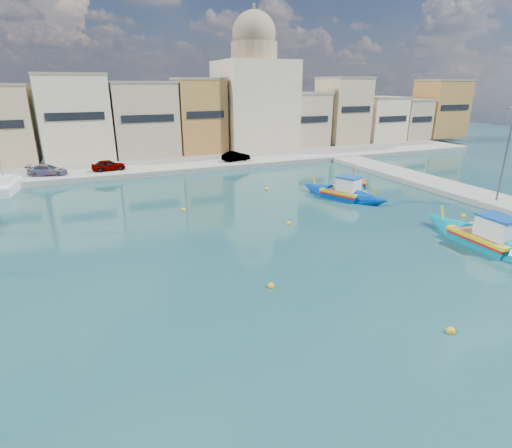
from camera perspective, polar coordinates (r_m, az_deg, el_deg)
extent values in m
plane|color=#174145|center=(22.50, 15.79, -6.74)|extent=(160.00, 160.00, 0.00)
cube|color=gray|center=(50.16, -7.38, 8.60)|extent=(80.00, 8.00, 0.60)
cube|color=tan|center=(55.54, -32.64, 11.70)|extent=(6.90, 6.32, 8.74)
cube|color=beige|center=(54.77, -24.29, 13.56)|extent=(7.88, 6.24, 9.89)
cube|color=gray|center=(54.62, -25.07, 18.84)|extent=(8.04, 6.37, 0.30)
cube|color=black|center=(51.57, -24.38, 13.83)|extent=(6.30, 0.10, 0.90)
cube|color=tan|center=(55.89, -15.69, 14.14)|extent=(7.88, 7.44, 8.99)
cube|color=gray|center=(55.70, -16.14, 18.88)|extent=(8.04, 7.59, 0.30)
cube|color=black|center=(52.13, -15.13, 14.34)|extent=(6.30, 0.10, 0.90)
cube|color=#BF813C|center=(56.66, -8.08, 14.94)|extent=(6.17, 6.13, 9.43)
cube|color=gray|center=(56.50, -8.33, 19.85)|extent=(6.29, 6.26, 0.30)
cube|color=black|center=(53.63, -7.20, 15.23)|extent=(4.93, 0.10, 0.90)
cube|color=tan|center=(59.93, -1.06, 13.74)|extent=(7.31, 7.69, 6.05)
cube|color=gray|center=(59.69, -1.08, 16.77)|extent=(7.46, 7.85, 0.30)
cube|color=black|center=(56.32, 0.46, 13.68)|extent=(5.85, 0.10, 0.90)
cube|color=tan|center=(63.08, 5.96, 14.55)|extent=(7.54, 7.30, 7.41)
cube|color=gray|center=(62.87, 6.09, 18.05)|extent=(7.69, 7.45, 0.30)
cube|color=black|center=(59.84, 7.72, 14.57)|extent=(6.03, 0.10, 0.90)
cube|color=tan|center=(67.00, 12.24, 15.47)|extent=(6.36, 6.97, 9.63)
cube|color=gray|center=(66.87, 12.56, 19.71)|extent=(6.48, 7.11, 0.30)
cube|color=black|center=(64.10, 14.12, 15.60)|extent=(5.09, 0.10, 0.90)
cube|color=beige|center=(71.36, 17.14, 14.09)|extent=(6.63, 6.70, 6.65)
cube|color=gray|center=(71.16, 17.43, 16.86)|extent=(6.76, 6.83, 0.30)
cube|color=black|center=(68.75, 19.00, 14.00)|extent=(5.30, 0.10, 0.90)
cube|color=tan|center=(75.69, 20.61, 13.81)|extent=(5.08, 7.51, 6.20)
cube|color=gray|center=(75.51, 20.91, 16.26)|extent=(5.18, 7.66, 0.30)
cube|color=black|center=(72.94, 22.69, 13.63)|extent=(4.06, 0.10, 0.90)
cube|color=#BF813C|center=(79.92, 24.86, 14.65)|extent=(7.79, 6.00, 9.33)
cube|color=gray|center=(79.80, 25.37, 18.07)|extent=(7.95, 6.12, 0.30)
cube|color=black|center=(77.84, 26.58, 14.67)|extent=(6.23, 0.10, 0.90)
cube|color=beige|center=(60.20, -0.26, 16.61)|extent=(10.00, 10.00, 12.00)
cylinder|color=#9E8466|center=(60.26, -0.28, 23.46)|extent=(6.40, 6.40, 2.40)
sphere|color=#9E8466|center=(60.45, -0.28, 25.53)|extent=(6.00, 6.00, 6.00)
cylinder|color=#9E8466|center=(60.82, -0.28, 28.26)|extent=(0.30, 0.30, 1.60)
cylinder|color=#595B60|center=(37.85, 32.01, 7.98)|extent=(0.16, 0.16, 8.00)
cylinder|color=#595B60|center=(37.14, 32.73, 13.83)|extent=(1.00, 0.10, 0.10)
cube|color=#595B60|center=(36.74, 32.26, 13.81)|extent=(0.35, 0.15, 0.18)
imported|color=#4C1919|center=(46.80, -20.34, 7.89)|extent=(3.62, 1.70, 1.20)
imported|color=#4C1919|center=(49.67, -2.89, 9.65)|extent=(3.61, 1.71, 1.14)
imported|color=#4C1919|center=(46.95, -27.65, 6.86)|extent=(4.06, 2.37, 1.11)
cube|color=#00869F|center=(28.85, 29.91, -2.32)|extent=(2.35, 4.04, 1.11)
cone|color=#00869F|center=(30.82, 25.34, -0.16)|extent=(2.34, 3.71, 2.85)
cube|color=yellow|center=(28.70, 30.06, -1.45)|extent=(2.45, 4.26, 0.20)
cube|color=red|center=(28.76, 30.00, -1.82)|extent=(2.47, 4.12, 0.11)
cube|color=olive|center=(28.67, 30.09, -1.28)|extent=(2.01, 3.67, 0.07)
cylinder|color=yellow|center=(30.82, 25.11, 1.29)|extent=(0.17, 0.53, 1.21)
cube|color=white|center=(28.15, 31.19, -0.50)|extent=(1.62, 2.07, 1.22)
cube|color=#0F47A5|center=(27.96, 31.43, 0.80)|extent=(1.71, 2.22, 0.13)
cube|color=#0038A0|center=(36.28, 12.28, 3.96)|extent=(3.31, 3.94, 1.06)
cone|color=#0038A0|center=(37.70, 8.66, 4.85)|extent=(3.21, 3.73, 2.64)
cone|color=#0038A0|center=(35.00, 16.19, 3.15)|extent=(3.21, 3.73, 2.64)
cube|color=yellow|center=(36.17, 12.33, 4.64)|extent=(3.46, 4.14, 0.19)
cube|color=red|center=(36.22, 12.31, 4.35)|extent=(3.43, 4.04, 0.11)
cube|color=olive|center=(36.15, 12.34, 4.77)|extent=(2.90, 3.53, 0.06)
cylinder|color=yellow|center=(37.68, 8.37, 5.94)|extent=(0.34, 0.52, 1.15)
cylinder|color=yellow|center=(34.71, 16.70, 4.14)|extent=(0.34, 0.52, 1.15)
cube|color=white|center=(35.77, 13.08, 5.52)|extent=(2.05, 2.17, 1.16)
cube|color=#0F47A5|center=(35.63, 13.16, 6.52)|extent=(2.18, 2.32, 0.13)
cube|color=#007DA5|center=(40.67, 13.87, 5.47)|extent=(3.27, 3.64, 0.94)
cone|color=#007DA5|center=(43.17, 13.67, 6.35)|extent=(3.15, 3.45, 2.38)
cone|color=#007DA5|center=(38.17, 14.11, 4.62)|extent=(3.15, 3.45, 2.38)
cube|color=red|center=(40.58, 13.92, 6.02)|extent=(3.43, 3.83, 0.17)
cube|color=#197F33|center=(40.62, 13.90, 5.78)|extent=(3.38, 3.74, 0.09)
cube|color=olive|center=(40.56, 13.92, 6.12)|extent=(2.88, 3.25, 0.06)
cylinder|color=red|center=(43.28, 13.72, 7.22)|extent=(0.35, 0.45, 1.03)
cylinder|color=red|center=(37.77, 14.21, 5.42)|extent=(0.35, 0.45, 1.03)
cube|color=white|center=(44.16, -32.30, 4.25)|extent=(2.73, 5.50, 1.16)
cone|color=white|center=(47.35, -31.28, 5.29)|extent=(2.47, 3.25, 2.13)
cube|color=white|center=(43.98, -32.50, 5.36)|extent=(1.81, 2.06, 0.62)
sphere|color=yellow|center=(20.20, 2.17, -8.84)|extent=(0.36, 0.36, 0.36)
sphere|color=yellow|center=(28.91, 4.68, 0.08)|extent=(0.36, 0.36, 0.36)
sphere|color=yellow|center=(38.26, 1.53, 5.00)|extent=(0.36, 0.36, 0.36)
sphere|color=yellow|center=(32.38, -10.29, 1.97)|extent=(0.36, 0.36, 0.36)
sphere|color=yellow|center=(34.31, 27.55, 1.02)|extent=(0.36, 0.36, 0.36)
sphere|color=yellow|center=(18.70, 26.04, -13.57)|extent=(0.36, 0.36, 0.36)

